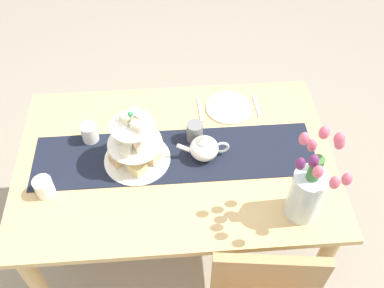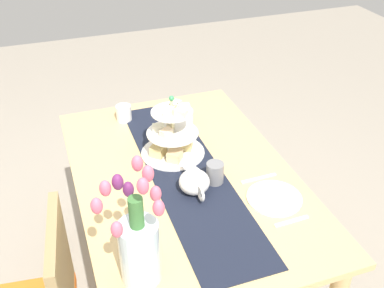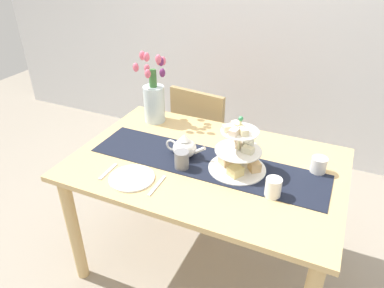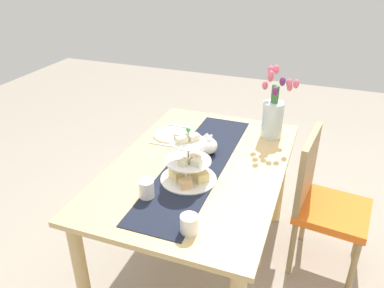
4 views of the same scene
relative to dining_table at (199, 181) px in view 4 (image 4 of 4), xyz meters
The scene contains 13 objects.
ground_plane 0.66m from the dining_table, ahead, with size 8.00×8.00×0.00m, color gray.
dining_table is the anchor object (origin of this frame).
chair_left 0.78m from the dining_table, 113.37° to the left, with size 0.47×0.47×0.91m.
table_runner 0.12m from the dining_table, 90.00° to the right, with size 1.28×0.31×0.00m, color black.
tiered_cake_stand 0.27m from the dining_table, ahead, with size 0.30×0.30×0.30m.
teapot 0.22m from the dining_table, behind, with size 0.24×0.13×0.14m.
tulip_vase 0.66m from the dining_table, 147.20° to the left, with size 0.19×0.22×0.46m.
cream_jug 0.60m from the dining_table, 15.10° to the left, with size 0.08×0.08×0.09m, color white.
dinner_plate_left 0.43m from the dining_table, 133.67° to the right, with size 0.23×0.23×0.01m, color white.
fork_left 0.54m from the dining_table, 145.24° to the right, with size 0.02×0.15×0.01m, color silver.
knife_left 0.35m from the dining_table, 115.08° to the right, with size 0.01×0.17×0.01m, color silver.
mug_grey 0.22m from the dining_table, 132.65° to the right, with size 0.08×0.08×0.10m, color slate.
mug_white_text 0.44m from the dining_table, 19.52° to the right, with size 0.08×0.08×0.10m, color white.
Camera 4 is at (1.76, 0.61, 1.89)m, focal length 35.54 mm.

